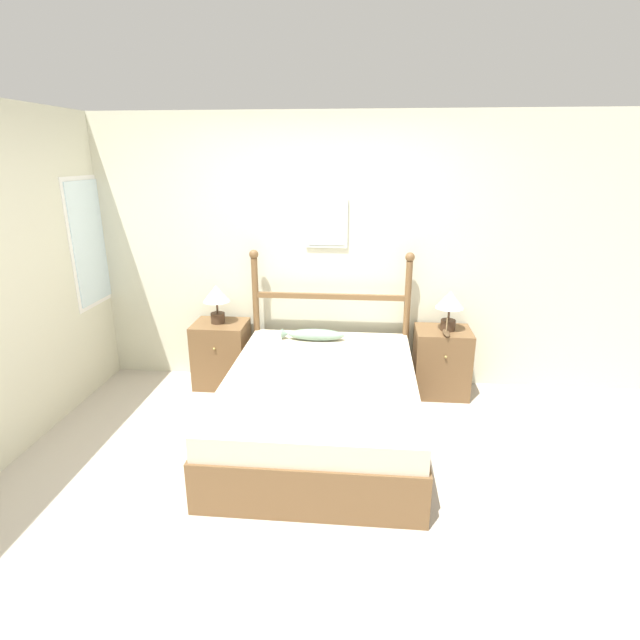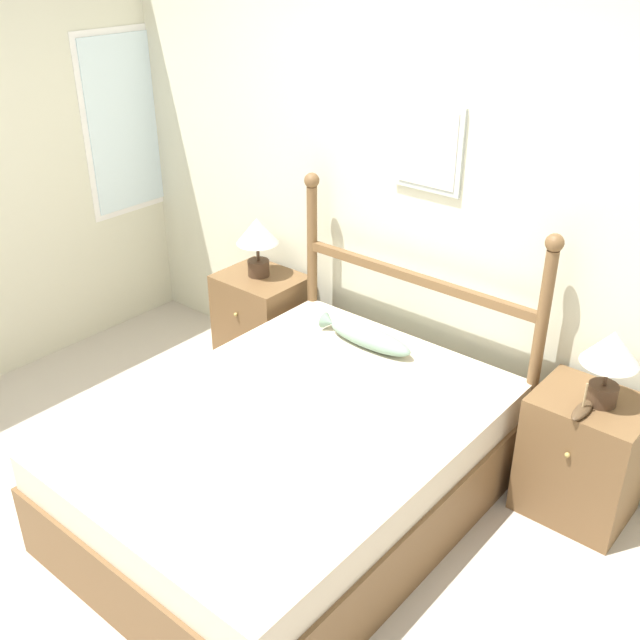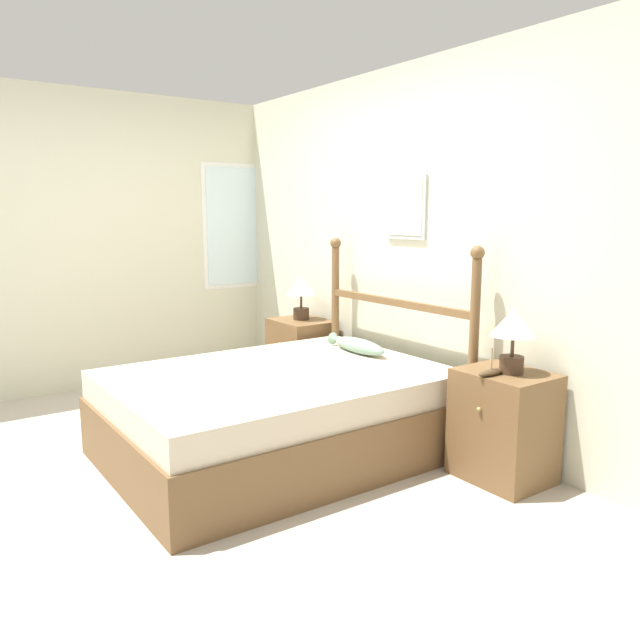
# 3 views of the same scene
# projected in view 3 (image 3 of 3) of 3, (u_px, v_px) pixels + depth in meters

# --- Properties ---
(ground_plane) EXTENTS (16.00, 16.00, 0.00)m
(ground_plane) POSITION_uv_depth(u_px,v_px,m) (183.00, 467.00, 3.79)
(ground_plane) COLOR #B7AD9E
(wall_back) EXTENTS (6.40, 0.08, 2.55)m
(wall_back) POSITION_uv_depth(u_px,v_px,m) (400.00, 248.00, 4.55)
(wall_back) COLOR beige
(wall_back) RESTS_ON ground_plane
(wall_left) EXTENTS (0.08, 6.40, 2.55)m
(wall_left) POSITION_uv_depth(u_px,v_px,m) (82.00, 242.00, 5.31)
(wall_left) COLOR beige
(wall_left) RESTS_ON ground_plane
(bed) EXTENTS (1.50, 2.03, 0.55)m
(bed) POSITION_uv_depth(u_px,v_px,m) (277.00, 414.00, 3.95)
(bed) COLOR brown
(bed) RESTS_ON ground_plane
(headboard) EXTENTS (1.53, 0.09, 1.33)m
(headboard) POSITION_uv_depth(u_px,v_px,m) (395.00, 323.00, 4.42)
(headboard) COLOR brown
(headboard) RESTS_ON ground_plane
(nightstand_left) EXTENTS (0.50, 0.44, 0.64)m
(nightstand_left) POSITION_uv_depth(u_px,v_px,m) (302.00, 357.00, 5.29)
(nightstand_left) COLOR brown
(nightstand_left) RESTS_ON ground_plane
(nightstand_right) EXTENTS (0.50, 0.44, 0.64)m
(nightstand_right) POSITION_uv_depth(u_px,v_px,m) (504.00, 426.00, 3.58)
(nightstand_right) COLOR brown
(nightstand_right) RESTS_ON ground_plane
(table_lamp_left) EXTENTS (0.26, 0.26, 0.37)m
(table_lamp_left) POSITION_uv_depth(u_px,v_px,m) (301.00, 289.00, 5.21)
(table_lamp_left) COLOR #422D1E
(table_lamp_left) RESTS_ON nightstand_left
(table_lamp_right) EXTENTS (0.26, 0.26, 0.37)m
(table_lamp_right) POSITION_uv_depth(u_px,v_px,m) (513.00, 328.00, 3.46)
(table_lamp_right) COLOR #422D1E
(table_lamp_right) RESTS_ON nightstand_right
(model_boat) EXTENTS (0.06, 0.20, 0.16)m
(model_boat) POSITION_uv_depth(u_px,v_px,m) (491.00, 372.00, 3.45)
(model_boat) COLOR #4C3823
(model_boat) RESTS_ON nightstand_right
(fish_pillow) EXTENTS (0.58, 0.14, 0.10)m
(fish_pillow) POSITION_uv_depth(u_px,v_px,m) (358.00, 345.00, 4.42)
(fish_pillow) COLOR gray
(fish_pillow) RESTS_ON bed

